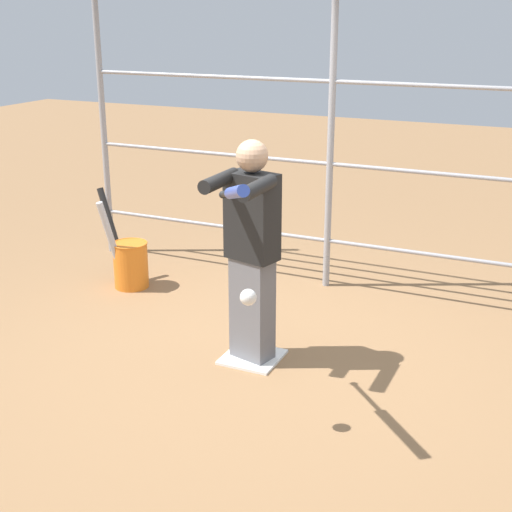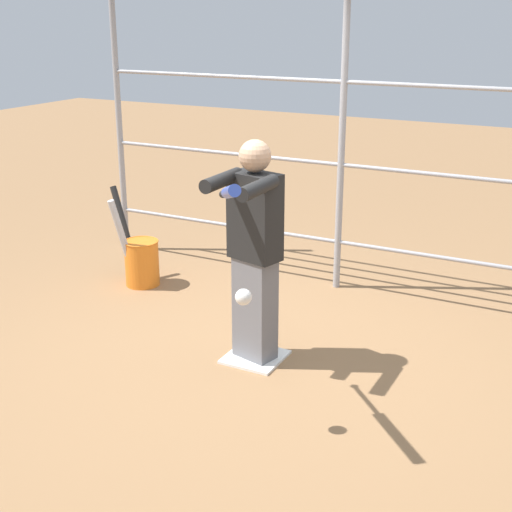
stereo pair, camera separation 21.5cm
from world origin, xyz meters
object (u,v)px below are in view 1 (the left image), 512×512
Objects in this scene: batter at (251,246)px; baseball_bat_swinging at (234,192)px; softball_in_flight at (248,297)px; bat_bucket at (129,261)px.

baseball_bat_swinging is (-0.30, 0.85, 0.60)m from batter.
softball_in_flight reaches higher than bat_bucket.
batter reaches higher than softball_in_flight.
softball_in_flight is (-0.07, -0.02, -0.61)m from baseball_bat_swinging.
batter reaches higher than baseball_bat_swinging.
batter is at bearing -70.70° from baseball_bat_swinging.
softball_in_flight is 2.67m from bat_bucket.
batter is 16.59× the size of softball_in_flight.
bat_bucket is (1.99, -1.67, -0.61)m from softball_in_flight.
bat_bucket is (1.62, -0.84, -0.62)m from batter.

